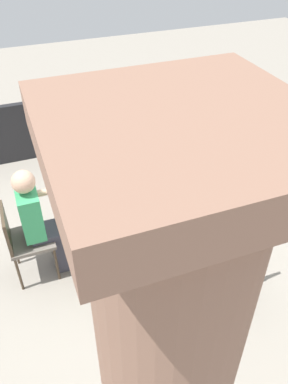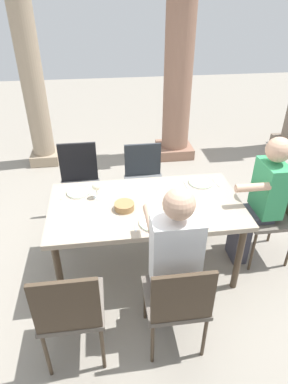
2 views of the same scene
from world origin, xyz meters
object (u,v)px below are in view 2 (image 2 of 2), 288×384
Objects in this scene: diner_man_white at (261,198)px; chair_west_south at (71,309)px; wine_glass_1 at (172,202)px; chair_mid_south at (177,300)px; chair_head_east at (276,212)px; plate_0 at (79,192)px; bread_basket at (124,206)px; plate_2 at (201,182)px; stone_column_near at (31,71)px; wine_glass_0 at (96,187)px; chair_mid_north at (144,177)px; dining_table at (146,210)px; stone_column_centre at (179,61)px; chair_west_north at (79,180)px; diner_woman_green at (173,259)px; plate_1 at (154,223)px.

chair_west_south is at bearing -152.81° from diner_man_white.
chair_mid_south is at bearing -97.06° from wine_glass_1.
chair_head_east is at bearing 0.87° from diner_man_white.
plate_0 is at bearing 150.04° from wine_glass_1.
diner_man_white is 7.65× the size of bread_basket.
plate_2 is (0.39, 0.47, -0.12)m from wine_glass_1.
stone_column_near is 3.08m from wine_glass_1.
wine_glass_0 is at bearing 136.71° from bread_basket.
wine_glass_0 is 1.02m from plate_2.
chair_mid_north is 0.99× the size of chair_mid_south.
dining_table is 7.73× the size of plate_0.
chair_mid_north is 2.00m from stone_column_centre.
chair_west_north is at bearing 90.00° from chair_west_south.
plate_2 is (-0.49, 0.28, 0.05)m from diner_man_white.
dining_table is 9.92× the size of wine_glass_1.
diner_woman_green is 8.69× the size of wine_glass_0.
chair_west_north is at bearing 112.60° from chair_mid_south.
stone_column_near is 2.07m from stone_column_centre.
chair_west_north reaches higher than chair_head_east.
plate_0 is (0.04, 1.13, 0.21)m from chair_west_south.
plate_1 is (0.66, 0.59, 0.21)m from chair_west_south.
chair_mid_south is at bearing -67.40° from chair_west_north.
dining_table is 1.96× the size of chair_mid_north.
dining_table is 1.07m from diner_man_white.
diner_man_white is at bearing -8.89° from plate_0.
diner_man_white reaches higher than chair_mid_north.
stone_column_near is at bearing 111.25° from chair_west_north.
bread_basket reaches higher than dining_table.
diner_man_white is at bearing 27.19° from chair_west_south.
chair_mid_south is 0.67× the size of diner_man_white.
dining_table is 0.61× the size of stone_column_near.
dining_table is at bearing 16.83° from bread_basket.
stone_column_near reaches higher than dining_table.
plate_2 is (1.17, 0.02, -0.00)m from plate_0.
plate_2 is at bearing -26.37° from chair_west_north.
chair_mid_north is 0.95m from wine_glass_0.
diner_woman_green is at bearing -64.80° from bread_basket.
dining_table is at bearing 95.34° from plate_1.
diner_man_white reaches higher than wine_glass_0.
plate_1 is (-0.07, -1.16, 0.24)m from chair_mid_north.
wine_glass_1 is (-0.63, -2.67, -0.59)m from stone_column_centre.
chair_mid_north is at bearing 143.09° from chair_head_east.
stone_column_near is 16.46× the size of bread_basket.
chair_head_east is 1.48m from bread_basket.
wine_glass_0 is 0.64× the size of plate_2.
plate_1 is at bearing -44.89° from wine_glass_0.
stone_column_near reaches higher than plate_2.
chair_head_east is 0.77m from plate_2.
dining_table is 2.73m from stone_column_centre.
stone_column_centre is at bearing -0.00° from stone_column_near.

